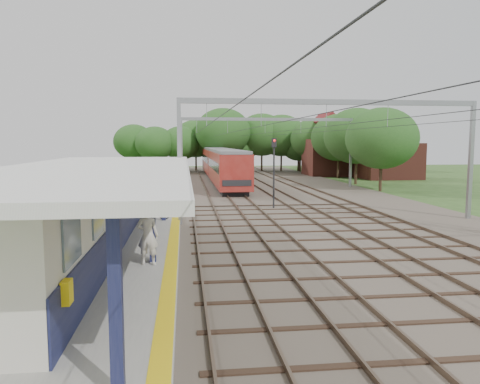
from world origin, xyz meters
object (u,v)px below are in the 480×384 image
train (220,163)px  signal_post (274,163)px  person (148,236)px  bicycle (155,211)px

train → signal_post: (1.85, -24.08, 1.11)m
person → bicycle: 9.43m
person → bicycle: bearing=-76.8°
person → signal_post: signal_post is taller
bicycle → train: train is taller
train → signal_post: bearing=-85.6°
person → signal_post: size_ratio=0.42×
train → signal_post: size_ratio=7.31×
train → signal_post: 24.17m
person → bicycle: size_ratio=1.18×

